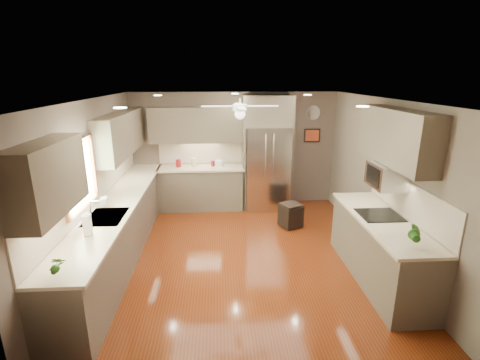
{
  "coord_description": "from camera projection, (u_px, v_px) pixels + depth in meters",
  "views": [
    {
      "loc": [
        -0.34,
        -5.11,
        2.83
      ],
      "look_at": [
        0.02,
        0.6,
        1.11
      ],
      "focal_mm": 26.0,
      "sensor_mm": 36.0,
      "label": 1
    }
  ],
  "objects": [
    {
      "name": "back_run",
      "position": [
        202.0,
        187.0,
        7.64
      ],
      "size": [
        1.85,
        0.65,
        1.45
      ],
      "color": "#4A4036",
      "rests_on": "ground"
    },
    {
      "name": "potted_plant_right",
      "position": [
        416.0,
        234.0,
        3.98
      ],
      "size": [
        0.2,
        0.18,
        0.3
      ],
      "primitive_type": "imported",
      "rotation": [
        0.0,
        0.0,
        -0.29
      ],
      "color": "#265B1A",
      "rests_on": "right_run"
    },
    {
      "name": "wall_right",
      "position": [
        383.0,
        180.0,
        5.49
      ],
      "size": [
        0.0,
        5.0,
        5.0
      ],
      "primitive_type": "plane",
      "rotation": [
        1.57,
        0.0,
        -1.57
      ],
      "color": "brown",
      "rests_on": "ground"
    },
    {
      "name": "paper_towel",
      "position": [
        87.0,
        225.0,
        4.25
      ],
      "size": [
        0.11,
        0.11,
        0.28
      ],
      "color": "white",
      "rests_on": "left_run"
    },
    {
      "name": "bowl",
      "position": [
        219.0,
        165.0,
        7.54
      ],
      "size": [
        0.26,
        0.26,
        0.06
      ],
      "primitive_type": "imported",
      "rotation": [
        0.0,
        0.0,
        -0.13
      ],
      "color": "beige",
      "rests_on": "back_run"
    },
    {
      "name": "microwave",
      "position": [
        387.0,
        176.0,
        4.89
      ],
      "size": [
        0.43,
        0.55,
        0.34
      ],
      "color": "silver",
      "rests_on": "wall_right"
    },
    {
      "name": "framed_print",
      "position": [
        312.0,
        135.0,
        7.75
      ],
      "size": [
        0.36,
        0.03,
        0.3
      ],
      "color": "black",
      "rests_on": "wall_back"
    },
    {
      "name": "ceiling",
      "position": [
        241.0,
        99.0,
        5.0
      ],
      "size": [
        5.0,
        5.0,
        0.0
      ],
      "primitive_type": "plane",
      "rotation": [
        3.14,
        0.0,
        0.0
      ],
      "color": "white",
      "rests_on": "ground"
    },
    {
      "name": "soap_bottle",
      "position": [
        105.0,
        200.0,
        5.21
      ],
      "size": [
        0.11,
        0.11,
        0.2
      ],
      "primitive_type": "imported",
      "rotation": [
        0.0,
        0.0,
        0.18
      ],
      "color": "white",
      "rests_on": "left_run"
    },
    {
      "name": "uppers",
      "position": [
        194.0,
        135.0,
        5.81
      ],
      "size": [
        4.5,
        4.7,
        0.95
      ],
      "color": "#4A4036",
      "rests_on": "wall_left"
    },
    {
      "name": "wall_clock",
      "position": [
        313.0,
        113.0,
        7.61
      ],
      "size": [
        0.3,
        0.03,
        0.3
      ],
      "color": "white",
      "rests_on": "wall_back"
    },
    {
      "name": "recessed_lights",
      "position": [
        237.0,
        98.0,
        5.38
      ],
      "size": [
        2.84,
        3.14,
        0.01
      ],
      "color": "white",
      "rests_on": "ceiling"
    },
    {
      "name": "canister_c",
      "position": [
        194.0,
        162.0,
        7.5
      ],
      "size": [
        0.12,
        0.12,
        0.2
      ],
      "primitive_type": "cylinder",
      "rotation": [
        0.0,
        0.0,
        -0.0
      ],
      "color": "beige",
      "rests_on": "back_run"
    },
    {
      "name": "wall_back",
      "position": [
        234.0,
        149.0,
        7.75
      ],
      "size": [
        4.5,
        0.0,
        4.5
      ],
      "primitive_type": "plane",
      "rotation": [
        1.57,
        0.0,
        0.0
      ],
      "color": "brown",
      "rests_on": "ground"
    },
    {
      "name": "refrigerator",
      "position": [
        267.0,
        155.0,
        7.48
      ],
      "size": [
        1.06,
        0.75,
        2.45
      ],
      "color": "silver",
      "rests_on": "ground"
    },
    {
      "name": "canister_a",
      "position": [
        178.0,
        163.0,
        7.47
      ],
      "size": [
        0.13,
        0.13,
        0.17
      ],
      "primitive_type": "cylinder",
      "rotation": [
        0.0,
        0.0,
        -0.21
      ],
      "color": "maroon",
      "rests_on": "back_run"
    },
    {
      "name": "potted_plant_left",
      "position": [
        55.0,
        265.0,
        3.35
      ],
      "size": [
        0.16,
        0.12,
        0.27
      ],
      "primitive_type": "imported",
      "rotation": [
        0.0,
        0.0,
        0.19
      ],
      "color": "#265B1A",
      "rests_on": "left_run"
    },
    {
      "name": "canister_d",
      "position": [
        213.0,
        164.0,
        7.54
      ],
      "size": [
        0.11,
        0.11,
        0.12
      ],
      "primitive_type": "cylinder",
      "rotation": [
        0.0,
        0.0,
        -0.43
      ],
      "color": "maroon",
      "rests_on": "back_run"
    },
    {
      "name": "ceiling_fan",
      "position": [
        240.0,
        109.0,
        5.33
      ],
      "size": [
        1.18,
        1.18,
        0.32
      ],
      "color": "white",
      "rests_on": "ceiling"
    },
    {
      "name": "wall_front",
      "position": [
        260.0,
        268.0,
        2.97
      ],
      "size": [
        4.5,
        0.0,
        4.5
      ],
      "primitive_type": "plane",
      "rotation": [
        -1.57,
        0.0,
        0.0
      ],
      "color": "brown",
      "rests_on": "ground"
    },
    {
      "name": "wall_left",
      "position": [
        92.0,
        185.0,
        5.22
      ],
      "size": [
        0.0,
        5.0,
        5.0
      ],
      "primitive_type": "plane",
      "rotation": [
        1.57,
        0.0,
        1.57
      ],
      "color": "brown",
      "rests_on": "ground"
    },
    {
      "name": "stool",
      "position": [
        291.0,
        215.0,
        6.73
      ],
      "size": [
        0.48,
        0.48,
        0.45
      ],
      "color": "black",
      "rests_on": "ground"
    },
    {
      "name": "left_run",
      "position": [
        120.0,
        227.0,
        5.61
      ],
      "size": [
        0.65,
        4.7,
        1.45
      ],
      "color": "#4A4036",
      "rests_on": "ground"
    },
    {
      "name": "window",
      "position": [
        79.0,
        175.0,
        4.66
      ],
      "size": [
        0.05,
        1.12,
        0.92
      ],
      "color": "#BFF2B2",
      "rests_on": "wall_left"
    },
    {
      "name": "right_run",
      "position": [
        380.0,
        248.0,
        4.93
      ],
      "size": [
        0.7,
        2.2,
        1.45
      ],
      "color": "#4A4036",
      "rests_on": "ground"
    },
    {
      "name": "sink",
      "position": [
        106.0,
        219.0,
        4.86
      ],
      "size": [
        0.5,
        0.7,
        0.32
      ],
      "color": "silver",
      "rests_on": "left_run"
    },
    {
      "name": "floor",
      "position": [
        241.0,
        255.0,
        5.72
      ],
      "size": [
        5.0,
        5.0,
        0.0
      ],
      "primitive_type": "plane",
      "color": "#471F09",
      "rests_on": "ground"
    }
  ]
}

